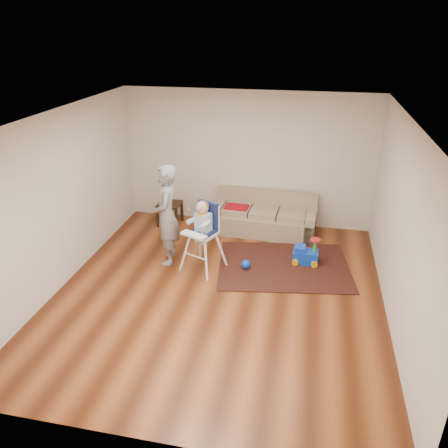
% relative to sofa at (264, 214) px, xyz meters
% --- Properties ---
extents(ground, '(5.50, 5.50, 0.00)m').
position_rel_sofa_xyz_m(ground, '(-0.42, -2.30, -0.39)').
color(ground, '#4B210D').
rests_on(ground, ground).
extents(room_envelope, '(5.04, 5.52, 2.72)m').
position_rel_sofa_xyz_m(room_envelope, '(-0.42, -1.77, 1.48)').
color(room_envelope, silver).
rests_on(room_envelope, ground).
extents(sofa, '(2.06, 0.93, 0.78)m').
position_rel_sofa_xyz_m(sofa, '(0.00, 0.00, 0.00)').
color(sofa, gray).
rests_on(sofa, ground).
extents(side_table, '(0.46, 0.46, 0.46)m').
position_rel_sofa_xyz_m(side_table, '(-1.96, -0.01, -0.16)').
color(side_table, black).
rests_on(side_table, ground).
extents(area_rug, '(2.45, 1.98, 0.02)m').
position_rel_sofa_xyz_m(area_rug, '(0.51, -1.29, -0.38)').
color(area_rug, black).
rests_on(area_rug, ground).
extents(ride_on_toy, '(0.43, 0.31, 0.47)m').
position_rel_sofa_xyz_m(ride_on_toy, '(0.87, -1.10, -0.14)').
color(ride_on_toy, blue).
rests_on(ride_on_toy, area_rug).
extents(toy_ball, '(0.16, 0.16, 0.16)m').
position_rel_sofa_xyz_m(toy_ball, '(-0.12, -1.52, -0.29)').
color(toy_ball, blue).
rests_on(toy_ball, area_rug).
extents(high_chair, '(0.75, 0.75, 1.24)m').
position_rel_sofa_xyz_m(high_chair, '(-0.84, -1.62, 0.21)').
color(high_chair, white).
rests_on(high_chair, ground).
extents(adult, '(0.57, 0.73, 1.76)m').
position_rel_sofa_xyz_m(adult, '(-1.49, -1.50, 0.49)').
color(adult, gray).
rests_on(adult, ground).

